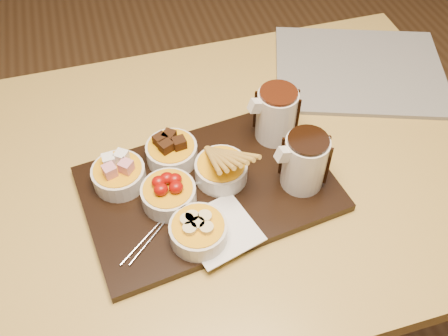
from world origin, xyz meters
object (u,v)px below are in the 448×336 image
object	(u,v)px
pitcher_milk_chocolate	(276,115)
newspaper	(359,70)
dining_table	(209,198)
bowl_strawberries	(169,195)
serving_board	(209,189)
pitcher_dark_chocolate	(304,162)

from	to	relation	value
pitcher_milk_chocolate	newspaper	xyz separation A→B (m)	(0.27, 0.16, -0.07)
dining_table	bowl_strawberries	xyz separation A→B (m)	(-0.09, -0.07, 0.14)
serving_board	pitcher_milk_chocolate	bearing A→B (deg)	21.80
newspaper	pitcher_milk_chocolate	bearing A→B (deg)	-130.61
newspaper	dining_table	bearing A→B (deg)	-136.11
dining_table	pitcher_milk_chocolate	xyz separation A→B (m)	(0.15, 0.04, 0.17)
dining_table	serving_board	size ratio (longest dim) A/B	2.61
pitcher_dark_chocolate	pitcher_milk_chocolate	distance (m)	0.13
bowl_strawberries	pitcher_dark_chocolate	world-z (taller)	pitcher_dark_chocolate
pitcher_dark_chocolate	bowl_strawberries	bearing A→B (deg)	167.35
bowl_strawberries	pitcher_milk_chocolate	distance (m)	0.27
pitcher_dark_chocolate	pitcher_milk_chocolate	world-z (taller)	same
newspaper	pitcher_dark_chocolate	bearing A→B (deg)	-113.31
pitcher_dark_chocolate	newspaper	bearing A→B (deg)	39.72
bowl_strawberries	pitcher_dark_chocolate	xyz separation A→B (m)	(0.25, -0.02, 0.04)
dining_table	pitcher_dark_chocolate	distance (m)	0.25
pitcher_dark_chocolate	newspaper	size ratio (longest dim) A/B	0.28
pitcher_milk_chocolate	serving_board	bearing A→B (deg)	-158.20
dining_table	bowl_strawberries	size ratio (longest dim) A/B	12.00
bowl_strawberries	newspaper	bearing A→B (deg)	27.06
dining_table	newspaper	xyz separation A→B (m)	(0.42, 0.19, 0.10)
dining_table	serving_board	distance (m)	0.12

